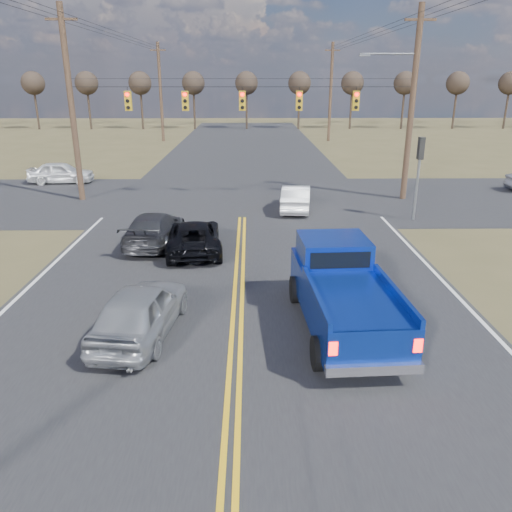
{
  "coord_description": "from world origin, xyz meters",
  "views": [
    {
      "loc": [
        0.37,
        -9.48,
        6.37
      ],
      "look_at": [
        0.55,
        4.24,
        1.5
      ],
      "focal_mm": 35.0,
      "sensor_mm": 36.0,
      "label": 1
    }
  ],
  "objects_px": {
    "dgrey_car_queue": "(154,229)",
    "silver_suv": "(140,310)",
    "cross_car_west": "(61,173)",
    "pickup_truck": "(342,292)",
    "black_suv": "(194,236)",
    "white_car_queue": "(296,198)"
  },
  "relations": [
    {
      "from": "pickup_truck",
      "to": "silver_suv",
      "type": "relative_size",
      "value": 1.39
    },
    {
      "from": "cross_car_west",
      "to": "black_suv",
      "type": "bearing_deg",
      "value": -148.19
    },
    {
      "from": "black_suv",
      "to": "white_car_queue",
      "type": "xyz_separation_m",
      "value": [
        4.55,
        6.45,
        0.05
      ]
    },
    {
      "from": "silver_suv",
      "to": "dgrey_car_queue",
      "type": "xyz_separation_m",
      "value": [
        -1.04,
        7.72,
        -0.06
      ]
    },
    {
      "from": "cross_car_west",
      "to": "silver_suv",
      "type": "bearing_deg",
      "value": -159.82
    },
    {
      "from": "pickup_truck",
      "to": "dgrey_car_queue",
      "type": "height_order",
      "value": "pickup_truck"
    },
    {
      "from": "silver_suv",
      "to": "black_suv",
      "type": "height_order",
      "value": "silver_suv"
    },
    {
      "from": "pickup_truck",
      "to": "white_car_queue",
      "type": "distance_m",
      "value": 12.83
    },
    {
      "from": "dgrey_car_queue",
      "to": "pickup_truck",
      "type": "bearing_deg",
      "value": 135.01
    },
    {
      "from": "white_car_queue",
      "to": "dgrey_car_queue",
      "type": "bearing_deg",
      "value": 48.43
    },
    {
      "from": "black_suv",
      "to": "pickup_truck",
      "type": "bearing_deg",
      "value": 119.67
    },
    {
      "from": "pickup_truck",
      "to": "cross_car_west",
      "type": "height_order",
      "value": "pickup_truck"
    },
    {
      "from": "dgrey_car_queue",
      "to": "silver_suv",
      "type": "bearing_deg",
      "value": 101.75
    },
    {
      "from": "white_car_queue",
      "to": "cross_car_west",
      "type": "height_order",
      "value": "cross_car_west"
    },
    {
      "from": "pickup_truck",
      "to": "dgrey_car_queue",
      "type": "bearing_deg",
      "value": 127.66
    },
    {
      "from": "dgrey_car_queue",
      "to": "cross_car_west",
      "type": "distance_m",
      "value": 15.21
    },
    {
      "from": "white_car_queue",
      "to": "cross_car_west",
      "type": "distance_m",
      "value": 16.25
    },
    {
      "from": "pickup_truck",
      "to": "black_suv",
      "type": "height_order",
      "value": "pickup_truck"
    },
    {
      "from": "black_suv",
      "to": "cross_car_west",
      "type": "bearing_deg",
      "value": -60.27
    },
    {
      "from": "white_car_queue",
      "to": "dgrey_car_queue",
      "type": "distance_m",
      "value": 8.33
    },
    {
      "from": "silver_suv",
      "to": "black_suv",
      "type": "xyz_separation_m",
      "value": [
        0.67,
        6.77,
        -0.1
      ]
    },
    {
      "from": "dgrey_car_queue",
      "to": "cross_car_west",
      "type": "height_order",
      "value": "cross_car_west"
    }
  ]
}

